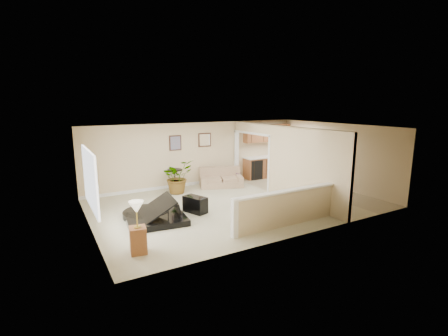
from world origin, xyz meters
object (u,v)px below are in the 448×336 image
small_plant (237,178)px  lamp_stand (138,231)px  piano_bench (195,204)px  palm_plant (177,177)px  piano (152,199)px  accent_table (175,177)px  loveseat (220,177)px

small_plant → lamp_stand: size_ratio=0.47×
piano_bench → palm_plant: palm_plant is taller
piano_bench → lamp_stand: (-2.22, -1.86, 0.26)m
piano → palm_plant: piano is taller
piano → piano_bench: (1.33, 0.07, -0.38)m
accent_table → piano_bench: bearing=-98.3°
palm_plant → lamp_stand: 4.89m
piano_bench → palm_plant: (0.34, 2.30, 0.36)m
piano → lamp_stand: 2.00m
piano → small_plant: (4.33, 2.49, -0.39)m
piano → lamp_stand: bearing=-110.0°
small_plant → piano: bearing=-150.1°
accent_table → lamp_stand: 5.24m
palm_plant → loveseat: bearing=3.8°
loveseat → palm_plant: bearing=-156.2°
loveseat → small_plant: size_ratio=3.51×
small_plant → loveseat: bearing=179.9°
loveseat → accent_table: bearing=-168.1°
piano → lamp_stand: size_ratio=1.72×
piano_bench → loveseat: (2.21, 2.42, 0.12)m
piano_bench → accent_table: 2.72m
piano → loveseat: 4.34m
loveseat → accent_table: 1.84m
accent_table → palm_plant: bearing=-97.5°
piano_bench → small_plant: (3.00, 2.42, -0.01)m
piano_bench → small_plant: 3.86m
loveseat → small_plant: 0.80m
loveseat → palm_plant: 1.89m
lamp_stand → piano_bench: bearing=39.9°
palm_plant → piano: bearing=-125.2°
piano_bench → loveseat: size_ratio=0.37×
palm_plant → piano_bench: bearing=-98.4°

